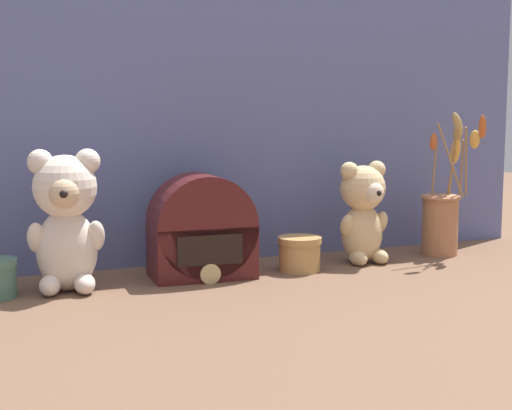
# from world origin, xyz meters

# --- Properties ---
(ground_plane) EXTENTS (4.00, 4.00, 0.00)m
(ground_plane) POSITION_xyz_m (0.00, 0.00, 0.00)
(ground_plane) COLOR brown
(backdrop_wall) EXTENTS (1.47, 0.02, 0.80)m
(backdrop_wall) POSITION_xyz_m (0.00, 0.17, 0.40)
(backdrop_wall) COLOR slate
(backdrop_wall) RESTS_ON ground
(teddy_bear_large) EXTENTS (0.15, 0.13, 0.26)m
(teddy_bear_large) POSITION_xyz_m (-0.38, 0.00, 0.14)
(teddy_bear_large) COLOR beige
(teddy_bear_large) RESTS_ON ground
(teddy_bear_medium) EXTENTS (0.12, 0.11, 0.22)m
(teddy_bear_medium) POSITION_xyz_m (0.25, 0.02, 0.12)
(teddy_bear_medium) COLOR #DBBC84
(teddy_bear_medium) RESTS_ON ground
(flower_vase) EXTENTS (0.13, 0.14, 0.33)m
(flower_vase) POSITION_xyz_m (0.47, 0.03, 0.10)
(flower_vase) COLOR #AD7047
(flower_vase) RESTS_ON ground
(vintage_radio) EXTENTS (0.21, 0.13, 0.21)m
(vintage_radio) POSITION_xyz_m (-0.12, 0.02, 0.09)
(vintage_radio) COLOR #4C1919
(vintage_radio) RESTS_ON ground
(decorative_tin_short) EXTENTS (0.09, 0.09, 0.07)m
(decorative_tin_short) POSITION_xyz_m (0.09, 0.00, 0.04)
(decorative_tin_short) COLOR tan
(decorative_tin_short) RESTS_ON ground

